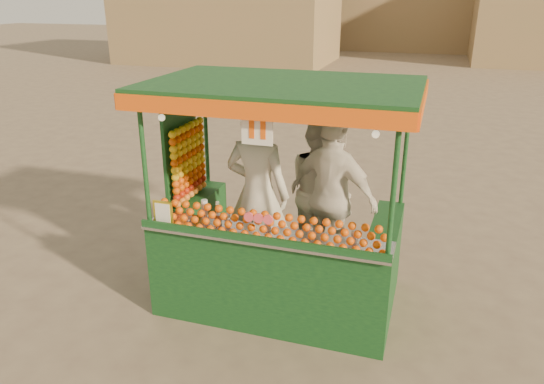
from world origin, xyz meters
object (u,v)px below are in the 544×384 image
(juice_cart, at_px, (272,238))
(vendor_middle, at_px, (320,190))
(vendor_right, at_px, (333,197))
(vendor_left, at_px, (258,194))

(juice_cart, xyz_separation_m, vendor_middle, (0.35, 0.70, 0.34))
(juice_cart, distance_m, vendor_middle, 0.85)
(vendor_middle, distance_m, vendor_right, 0.37)
(juice_cart, height_order, vendor_right, juice_cart)
(vendor_left, distance_m, vendor_middle, 0.83)
(vendor_right, bearing_deg, juice_cart, 55.40)
(vendor_middle, xyz_separation_m, vendor_right, (0.20, -0.30, 0.05))
(vendor_right, bearing_deg, vendor_middle, -35.69)
(vendor_left, distance_m, vendor_right, 0.81)
(vendor_middle, relative_size, vendor_right, 0.95)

